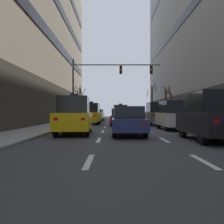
# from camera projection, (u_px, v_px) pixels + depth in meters

# --- Properties ---
(ground_plane) EXTENTS (120.00, 120.00, 0.00)m
(ground_plane) POSITION_uv_depth(u_px,v_px,m) (127.00, 134.00, 14.65)
(ground_plane) COLOR #38383D
(sidewalk_left) EXTENTS (2.86, 80.00, 0.14)m
(sidewalk_left) POSITION_uv_depth(u_px,v_px,m) (24.00, 133.00, 14.63)
(sidewalk_left) COLOR gray
(sidewalk_left) RESTS_ON ground
(lane_stripe_l1_s2) EXTENTS (0.16, 2.00, 0.01)m
(lane_stripe_l1_s2) POSITION_uv_depth(u_px,v_px,m) (88.00, 161.00, 6.64)
(lane_stripe_l1_s2) COLOR silver
(lane_stripe_l1_s2) RESTS_ON ground
(lane_stripe_l1_s3) EXTENTS (0.16, 2.00, 0.01)m
(lane_stripe_l1_s3) POSITION_uv_depth(u_px,v_px,m) (98.00, 140.00, 11.64)
(lane_stripe_l1_s3) COLOR silver
(lane_stripe_l1_s3) RESTS_ON ground
(lane_stripe_l1_s4) EXTENTS (0.16, 2.00, 0.01)m
(lane_stripe_l1_s4) POSITION_uv_depth(u_px,v_px,m) (102.00, 131.00, 16.64)
(lane_stripe_l1_s4) COLOR silver
(lane_stripe_l1_s4) RESTS_ON ground
(lane_stripe_l1_s5) EXTENTS (0.16, 2.00, 0.01)m
(lane_stripe_l1_s5) POSITION_uv_depth(u_px,v_px,m) (104.00, 127.00, 21.64)
(lane_stripe_l1_s5) COLOR silver
(lane_stripe_l1_s5) RESTS_ON ground
(lane_stripe_l1_s6) EXTENTS (0.16, 2.00, 0.01)m
(lane_stripe_l1_s6) POSITION_uv_depth(u_px,v_px,m) (106.00, 124.00, 26.64)
(lane_stripe_l1_s6) COLOR silver
(lane_stripe_l1_s6) RESTS_ON ground
(lane_stripe_l1_s7) EXTENTS (0.16, 2.00, 0.01)m
(lane_stripe_l1_s7) POSITION_uv_depth(u_px,v_px,m) (106.00, 122.00, 31.64)
(lane_stripe_l1_s7) COLOR silver
(lane_stripe_l1_s7) RESTS_ON ground
(lane_stripe_l1_s8) EXTENTS (0.16, 2.00, 0.01)m
(lane_stripe_l1_s8) POSITION_uv_depth(u_px,v_px,m) (107.00, 121.00, 36.64)
(lane_stripe_l1_s8) COLOR silver
(lane_stripe_l1_s8) RESTS_ON ground
(lane_stripe_l1_s9) EXTENTS (0.16, 2.00, 0.01)m
(lane_stripe_l1_s9) POSITION_uv_depth(u_px,v_px,m) (108.00, 119.00, 41.64)
(lane_stripe_l1_s9) COLOR silver
(lane_stripe_l1_s9) RESTS_ON ground
(lane_stripe_l1_s10) EXTENTS (0.16, 2.00, 0.01)m
(lane_stripe_l1_s10) POSITION_uv_depth(u_px,v_px,m) (108.00, 119.00, 46.64)
(lane_stripe_l1_s10) COLOR silver
(lane_stripe_l1_s10) RESTS_ON ground
(lane_stripe_l2_s2) EXTENTS (0.16, 2.00, 0.01)m
(lane_stripe_l2_s2) POSITION_uv_depth(u_px,v_px,m) (203.00, 161.00, 6.65)
(lane_stripe_l2_s2) COLOR silver
(lane_stripe_l2_s2) RESTS_ON ground
(lane_stripe_l2_s3) EXTENTS (0.16, 2.00, 0.01)m
(lane_stripe_l2_s3) POSITION_uv_depth(u_px,v_px,m) (164.00, 140.00, 11.65)
(lane_stripe_l2_s3) COLOR silver
(lane_stripe_l2_s3) RESTS_ON ground
(lane_stripe_l2_s4) EXTENTS (0.16, 2.00, 0.01)m
(lane_stripe_l2_s4) POSITION_uv_depth(u_px,v_px,m) (148.00, 131.00, 16.65)
(lane_stripe_l2_s4) COLOR silver
(lane_stripe_l2_s4) RESTS_ON ground
(lane_stripe_l2_s5) EXTENTS (0.16, 2.00, 0.01)m
(lane_stripe_l2_s5) POSITION_uv_depth(u_px,v_px,m) (139.00, 127.00, 21.65)
(lane_stripe_l2_s5) COLOR silver
(lane_stripe_l2_s5) RESTS_ON ground
(lane_stripe_l2_s6) EXTENTS (0.16, 2.00, 0.01)m
(lane_stripe_l2_s6) POSITION_uv_depth(u_px,v_px,m) (134.00, 124.00, 26.65)
(lane_stripe_l2_s6) COLOR silver
(lane_stripe_l2_s6) RESTS_ON ground
(lane_stripe_l2_s7) EXTENTS (0.16, 2.00, 0.01)m
(lane_stripe_l2_s7) POSITION_uv_depth(u_px,v_px,m) (131.00, 122.00, 31.65)
(lane_stripe_l2_s7) COLOR silver
(lane_stripe_l2_s7) RESTS_ON ground
(lane_stripe_l2_s8) EXTENTS (0.16, 2.00, 0.01)m
(lane_stripe_l2_s8) POSITION_uv_depth(u_px,v_px,m) (128.00, 121.00, 36.65)
(lane_stripe_l2_s8) COLOR silver
(lane_stripe_l2_s8) RESTS_ON ground
(lane_stripe_l2_s9) EXTENTS (0.16, 2.00, 0.01)m
(lane_stripe_l2_s9) POSITION_uv_depth(u_px,v_px,m) (126.00, 119.00, 41.65)
(lane_stripe_l2_s9) COLOR silver
(lane_stripe_l2_s9) RESTS_ON ground
(lane_stripe_l2_s10) EXTENTS (0.16, 2.00, 0.01)m
(lane_stripe_l2_s10) POSITION_uv_depth(u_px,v_px,m) (124.00, 119.00, 46.65)
(lane_stripe_l2_s10) COLOR silver
(lane_stripe_l2_s10) RESTS_ON ground
(taxi_driving_0) EXTENTS (1.91, 4.38, 2.28)m
(taxi_driving_0) POSITION_uv_depth(u_px,v_px,m) (120.00, 114.00, 30.22)
(taxi_driving_0) COLOR black
(taxi_driving_0) RESTS_ON ground
(car_driving_1) EXTENTS (1.80, 4.27, 1.60)m
(car_driving_1) POSITION_uv_depth(u_px,v_px,m) (128.00, 121.00, 13.66)
(car_driving_1) COLOR black
(car_driving_1) RESTS_ON ground
(taxi_driving_2) EXTENTS (2.08, 4.57, 2.36)m
(taxi_driving_2) POSITION_uv_depth(u_px,v_px,m) (73.00, 116.00, 14.43)
(taxi_driving_2) COLOR black
(taxi_driving_2) RESTS_ON ground
(taxi_driving_3) EXTENTS (1.98, 4.55, 2.37)m
(taxi_driving_3) POSITION_uv_depth(u_px,v_px,m) (90.00, 114.00, 26.07)
(taxi_driving_3) COLOR black
(taxi_driving_3) RESTS_ON ground
(car_driving_4) EXTENTS (1.96, 4.36, 1.61)m
(car_driving_4) POSITION_uv_depth(u_px,v_px,m) (120.00, 117.00, 23.35)
(car_driving_4) COLOR black
(car_driving_4) RESTS_ON ground
(taxi_driving_5) EXTENTS (1.89, 4.51, 1.87)m
(taxi_driving_5) POSITION_uv_depth(u_px,v_px,m) (97.00, 115.00, 40.32)
(taxi_driving_5) COLOR black
(taxi_driving_5) RESTS_ON ground
(taxi_driving_6) EXTENTS (1.83, 4.35, 1.81)m
(taxi_driving_6) POSITION_uv_depth(u_px,v_px,m) (95.00, 115.00, 35.02)
(taxi_driving_6) COLOR black
(taxi_driving_6) RESTS_ON ground
(car_parked_1) EXTENTS (1.94, 4.58, 2.21)m
(car_parked_1) POSITION_uv_depth(u_px,v_px,m) (209.00, 116.00, 11.31)
(car_parked_1) COLOR black
(car_parked_1) RESTS_ON ground
(car_parked_2) EXTENTS (1.90, 4.35, 2.09)m
(car_parked_2) POSITION_uv_depth(u_px,v_px,m) (173.00, 115.00, 18.09)
(car_parked_2) COLOR black
(car_parked_2) RESTS_ON ground
(car_parked_3) EXTENTS (1.98, 4.64, 2.24)m
(car_parked_3) POSITION_uv_depth(u_px,v_px,m) (156.00, 114.00, 24.93)
(car_parked_3) COLOR black
(car_parked_3) RESTS_ON ground
(traffic_signal_0) EXTENTS (9.14, 0.35, 6.66)m
(traffic_signal_0) POSITION_uv_depth(u_px,v_px,m) (102.00, 78.00, 26.09)
(traffic_signal_0) COLOR #4C4C51
(traffic_signal_0) RESTS_ON sidewalk_left
(street_tree_0) EXTENTS (1.69, 1.68, 6.06)m
(street_tree_0) POSITION_uv_depth(u_px,v_px,m) (151.00, 102.00, 41.43)
(street_tree_0) COLOR #4C3823
(street_tree_0) RESTS_ON sidewalk_right
(street_tree_1) EXTENTS (1.27, 1.56, 5.19)m
(street_tree_1) POSITION_uv_depth(u_px,v_px,m) (79.00, 103.00, 37.47)
(street_tree_1) COLOR #4C3823
(street_tree_1) RESTS_ON sidewalk_left
(street_tree_2) EXTENTS (2.37, 1.86, 4.88)m
(street_tree_2) POSITION_uv_depth(u_px,v_px,m) (77.00, 103.00, 34.96)
(street_tree_2) COLOR #4C3823
(street_tree_2) RESTS_ON sidewalk_left
(street_tree_3) EXTENTS (1.42, 1.52, 4.39)m
(street_tree_3) POSITION_uv_depth(u_px,v_px,m) (165.00, 103.00, 30.87)
(street_tree_3) COLOR #4C3823
(street_tree_3) RESTS_ON sidewalk_right
(pedestrian_0) EXTENTS (0.53, 0.24, 1.66)m
(pedestrian_0) POSITION_uv_depth(u_px,v_px,m) (194.00, 114.00, 21.98)
(pedestrian_0) COLOR black
(pedestrian_0) RESTS_ON sidewalk_right
(pedestrian_1) EXTENTS (0.37, 0.43, 1.52)m
(pedestrian_1) POSITION_uv_depth(u_px,v_px,m) (183.00, 115.00, 24.01)
(pedestrian_1) COLOR brown
(pedestrian_1) RESTS_ON sidewalk_right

